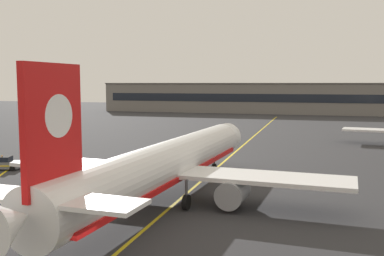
% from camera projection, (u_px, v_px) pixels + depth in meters
% --- Properties ---
extents(taxiway_centreline, '(3.87, 179.97, 0.01)m').
position_uv_depth(taxiway_centreline, '(212.00, 172.00, 52.75)').
color(taxiway_centreline, yellow).
rests_on(taxiway_centreline, ground).
extents(airliner_foreground, '(32.21, 41.51, 11.65)m').
position_uv_depth(airliner_foreground, '(166.00, 164.00, 39.11)').
color(airliner_foreground, white).
rests_on(airliner_foreground, ground).
extents(service_car_nearest, '(4.55, 3.01, 1.79)m').
position_uv_depth(service_car_nearest, '(2.00, 163.00, 53.91)').
color(service_car_nearest, slate).
rests_on(service_car_nearest, ground).
extents(terminal_building, '(145.91, 12.40, 10.70)m').
position_uv_depth(terminal_building, '(303.00, 98.00, 152.20)').
color(terminal_building, slate).
rests_on(terminal_building, ground).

